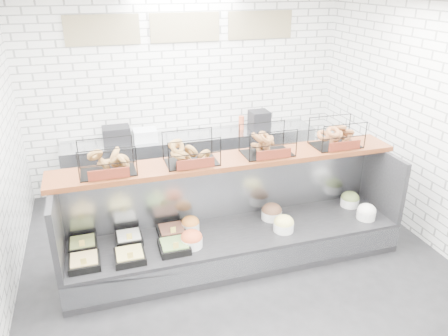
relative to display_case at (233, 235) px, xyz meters
name	(u,v)px	position (x,y,z in m)	size (l,w,h in m)	color
ground	(243,273)	(0.01, -0.34, -0.33)	(5.50, 5.50, 0.00)	black
room_shell	(228,89)	(0.01, 0.26, 1.73)	(5.02, 5.51, 3.01)	white
display_case	(233,235)	(0.00, 0.00, 0.00)	(4.00, 0.90, 1.20)	black
bagel_shelf	(231,149)	(0.02, 0.17, 1.05)	(4.10, 0.50, 0.40)	#512411
prep_counter	(193,160)	(0.01, 2.09, 0.14)	(4.00, 0.60, 1.20)	#93969B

